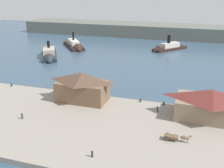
# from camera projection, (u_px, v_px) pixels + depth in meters

# --- Properties ---
(ground_plane) EXTENTS (320.00, 320.00, 0.00)m
(ground_plane) POSITION_uv_depth(u_px,v_px,m) (91.00, 93.00, 89.37)
(ground_plane) COLOR #385166
(quay_promenade) EXTENTS (110.00, 36.00, 1.20)m
(quay_promenade) POSITION_uv_depth(u_px,v_px,m) (57.00, 121.00, 69.45)
(quay_promenade) COLOR gray
(quay_promenade) RESTS_ON ground
(seawall_edge) EXTENTS (110.00, 0.80, 1.00)m
(seawall_edge) POSITION_uv_depth(u_px,v_px,m) (86.00, 95.00, 85.98)
(seawall_edge) COLOR slate
(seawall_edge) RESTS_ON ground
(ferry_shed_west_terminal) EXTENTS (14.30, 8.61, 8.36)m
(ferry_shed_west_terminal) POSITION_uv_depth(u_px,v_px,m) (82.00, 87.00, 79.07)
(ferry_shed_west_terminal) COLOR brown
(ferry_shed_west_terminal) RESTS_ON quay_promenade
(ferry_shed_east_terminal) EXTENTS (17.68, 10.63, 7.35)m
(ferry_shed_east_terminal) POSITION_uv_depth(u_px,v_px,m) (212.00, 104.00, 68.55)
(ferry_shed_east_terminal) COLOR #847056
(ferry_shed_east_terminal) RESTS_ON quay_promenade
(horse_cart) EXTENTS (5.80, 1.62, 1.87)m
(horse_cart) POSITION_uv_depth(u_px,v_px,m) (176.00, 137.00, 59.26)
(horse_cart) COLOR brown
(horse_cart) RESTS_ON quay_promenade
(pedestrian_near_west_shed) EXTENTS (0.43, 0.43, 1.74)m
(pedestrian_near_west_shed) POSITION_uv_depth(u_px,v_px,m) (22.00, 116.00, 69.10)
(pedestrian_near_west_shed) COLOR #33384C
(pedestrian_near_west_shed) RESTS_ON quay_promenade
(pedestrian_at_waters_edge) EXTENTS (0.40, 0.40, 1.63)m
(pedestrian_at_waters_edge) POSITION_uv_depth(u_px,v_px,m) (157.00, 109.00, 73.13)
(pedestrian_at_waters_edge) COLOR #33384C
(pedestrian_at_waters_edge) RESTS_ON quay_promenade
(pedestrian_near_cart) EXTENTS (0.38, 0.38, 1.55)m
(pedestrian_near_cart) POSITION_uv_depth(u_px,v_px,m) (92.00, 154.00, 53.73)
(pedestrian_near_cart) COLOR #232328
(pedestrian_near_cart) RESTS_ON quay_promenade
(mooring_post_east) EXTENTS (0.44, 0.44, 0.90)m
(mooring_post_east) POSITION_uv_depth(u_px,v_px,m) (164.00, 104.00, 77.17)
(mooring_post_east) COLOR black
(mooring_post_east) RESTS_ON quay_promenade
(mooring_post_center_east) EXTENTS (0.44, 0.44, 0.90)m
(mooring_post_center_east) POSITION_uv_depth(u_px,v_px,m) (12.00, 85.00, 91.50)
(mooring_post_center_east) COLOR black
(mooring_post_center_east) RESTS_ON quay_promenade
(mooring_post_west) EXTENTS (0.44, 0.44, 0.90)m
(mooring_post_west) POSITION_uv_depth(u_px,v_px,m) (140.00, 100.00, 79.30)
(mooring_post_west) COLOR black
(mooring_post_west) RESTS_ON quay_promenade
(ferry_approaching_east) EXTENTS (21.25, 24.49, 10.88)m
(ferry_approaching_east) POSITION_uv_depth(u_px,v_px,m) (75.00, 46.00, 151.74)
(ferry_approaching_east) COLOR black
(ferry_approaching_east) RESTS_ON ground
(ferry_outer_harbor) EXTENTS (18.09, 20.64, 9.90)m
(ferry_outer_harbor) POSITION_uv_depth(u_px,v_px,m) (166.00, 48.00, 146.90)
(ferry_outer_harbor) COLOR black
(ferry_outer_harbor) RESTS_ON ground
(ferry_mid_harbor) EXTENTS (17.82, 24.41, 9.71)m
(ferry_mid_harbor) POSITION_uv_depth(u_px,v_px,m) (49.00, 56.00, 130.54)
(ferry_mid_harbor) COLOR #23282D
(ferry_mid_harbor) RESTS_ON ground
(far_headland) EXTENTS (180.00, 24.00, 8.00)m
(far_headland) POSITION_uv_depth(u_px,v_px,m) (152.00, 30.00, 186.61)
(far_headland) COLOR #60665B
(far_headland) RESTS_ON ground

